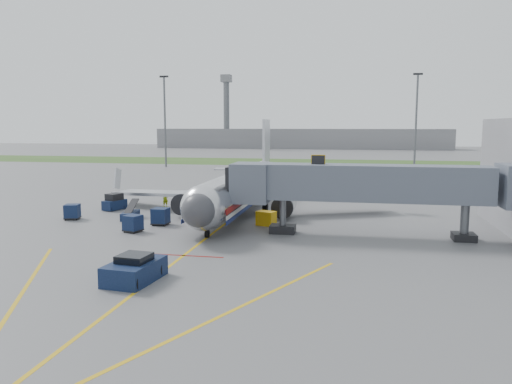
% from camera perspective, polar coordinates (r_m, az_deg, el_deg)
% --- Properties ---
extents(ground, '(400.00, 400.00, 0.00)m').
position_cam_1_polar(ground, '(40.51, -6.41, -5.80)').
color(ground, '#565659').
rests_on(ground, ground).
extents(grass_strip, '(300.00, 25.00, 0.01)m').
position_cam_1_polar(grass_strip, '(128.47, 5.69, 3.40)').
color(grass_strip, '#2D4C1E').
rests_on(grass_strip, ground).
extents(apron_markings, '(21.52, 50.00, 0.01)m').
position_cam_1_polar(apron_markings, '(33.76, -10.20, -8.61)').
color(apron_markings, gold).
rests_on(apron_markings, ground).
extents(airliner, '(32.10, 35.67, 10.25)m').
position_cam_1_polar(airliner, '(54.56, -1.66, 0.53)').
color(airliner, silver).
rests_on(airliner, ground).
extents(jet_bridge, '(25.30, 4.00, 6.90)m').
position_cam_1_polar(jet_bridge, '(42.87, 12.23, 0.88)').
color(jet_bridge, slate).
rests_on(jet_bridge, ground).
extents(light_mast_left, '(2.00, 0.44, 20.40)m').
position_cam_1_polar(light_mast_left, '(115.45, -10.37, 8.19)').
color(light_mast_left, '#595B60').
rests_on(light_mast_left, ground).
extents(light_mast_right, '(2.00, 0.44, 20.40)m').
position_cam_1_polar(light_mast_right, '(113.34, 17.83, 7.97)').
color(light_mast_right, '#595B60').
rests_on(light_mast_right, ground).
extents(distant_terminal, '(120.00, 14.00, 8.00)m').
position_cam_1_polar(distant_terminal, '(208.80, 5.02, 6.11)').
color(distant_terminal, slate).
rests_on(distant_terminal, ground).
extents(control_tower, '(4.00, 4.00, 30.00)m').
position_cam_1_polar(control_tower, '(209.27, -3.40, 9.78)').
color(control_tower, '#595B60').
rests_on(control_tower, ground).
extents(pushback_tug, '(2.85, 4.23, 1.66)m').
position_cam_1_polar(pushback_tug, '(31.41, -13.70, -8.63)').
color(pushback_tug, '#0B1832').
rests_on(pushback_tug, ground).
extents(baggage_tug, '(2.14, 2.93, 1.84)m').
position_cam_1_polar(baggage_tug, '(57.92, -15.87, -1.17)').
color(baggage_tug, '#0B1832').
rests_on(baggage_tug, ground).
extents(baggage_cart_a, '(1.73, 1.73, 1.50)m').
position_cam_1_polar(baggage_cart_a, '(45.52, -13.89, -3.51)').
color(baggage_cart_a, '#0B1832').
rests_on(baggage_cart_a, ground).
extents(baggage_cart_b, '(1.73, 1.73, 1.52)m').
position_cam_1_polar(baggage_cart_b, '(53.38, -20.26, -2.12)').
color(baggage_cart_b, '#0B1832').
rests_on(baggage_cart_b, ground).
extents(baggage_cart_c, '(1.52, 1.52, 1.60)m').
position_cam_1_polar(baggage_cart_c, '(48.14, -10.86, -2.76)').
color(baggage_cart_c, '#0B1832').
rests_on(baggage_cart_c, ground).
extents(belt_loader, '(1.66, 3.79, 1.80)m').
position_cam_1_polar(belt_loader, '(51.86, -14.17, -2.53)').
color(belt_loader, '#0B1832').
rests_on(belt_loader, ground).
extents(ground_power_cart, '(1.97, 1.63, 1.35)m').
position_cam_1_polar(ground_power_cart, '(47.06, 1.17, -3.04)').
color(ground_power_cart, '#DDA20D').
rests_on(ground_power_cart, ground).
extents(ramp_worker, '(0.80, 0.80, 1.88)m').
position_cam_1_polar(ramp_worker, '(58.53, -10.31, -0.79)').
color(ramp_worker, '#C7ED1B').
rests_on(ramp_worker, ground).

